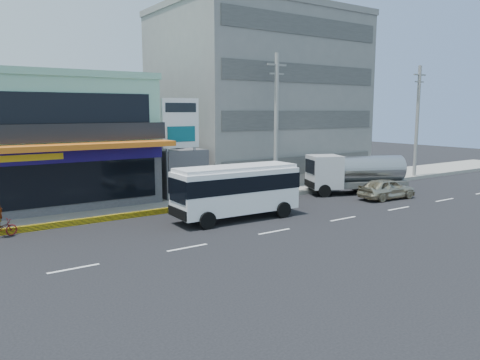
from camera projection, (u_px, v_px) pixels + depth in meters
The scene contains 12 objects.
ground at pixel (274, 232), 23.82m from camera, with size 120.00×120.00×0.00m, color black.
sidewalk at pixel (247, 192), 34.35m from camera, with size 70.00×5.00×0.30m, color gray.
shop_building at pixel (43, 144), 30.14m from camera, with size 12.40×11.70×8.00m.
concrete_building at pixel (257, 100), 40.62m from camera, with size 16.00×12.00×14.00m, color gray.
gap_structure at pixel (170, 172), 33.36m from camera, with size 3.00×6.00×3.50m, color #3F3E43.
satellite_dish at pixel (175, 148), 32.27m from camera, with size 1.50×1.50×0.15m, color slate.
billboard at pixel (181, 129), 30.32m from camera, with size 2.60×0.18×6.90m.
utility_pole_near at pixel (276, 124), 32.46m from camera, with size 1.60×0.30×10.00m.
utility_pole_far at pixel (417, 121), 41.41m from camera, with size 1.60×0.30×10.00m.
minibus at pixel (236, 188), 26.30m from camera, with size 7.35×2.78×3.04m.
sedan at pixel (387, 189), 32.50m from camera, with size 1.74×4.32×1.47m, color #BFB492.
tanker_truck at pixel (353, 173), 34.55m from camera, with size 7.54×4.83×2.88m.
Camera 1 is at (-14.55, -18.12, 6.12)m, focal length 35.00 mm.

